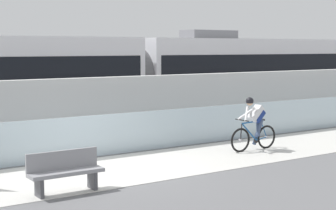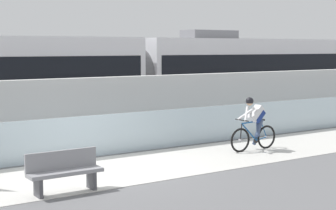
{
  "view_description": "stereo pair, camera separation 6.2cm",
  "coord_description": "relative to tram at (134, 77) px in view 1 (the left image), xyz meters",
  "views": [
    {
      "loc": [
        -6.1,
        -11.77,
        3.07
      ],
      "look_at": [
        3.39,
        2.35,
        1.25
      ],
      "focal_mm": 57.68,
      "sensor_mm": 36.0,
      "label": 1
    },
    {
      "loc": [
        -6.05,
        -11.8,
        3.07
      ],
      "look_at": [
        3.39,
        2.35,
        1.25
      ],
      "focal_mm": 57.68,
      "sensor_mm": 36.0,
      "label": 2
    }
  ],
  "objects": [
    {
      "name": "tram_rail_far",
      "position": [
        -4.78,
        0.72,
        -1.89
      ],
      "size": [
        32.0,
        0.08,
        0.01
      ],
      "primitive_type": "cube",
      "color": "#595654",
      "rests_on": "ground"
    },
    {
      "name": "cyclist_on_bike",
      "position": [
        0.13,
        -6.85,
        -1.11
      ],
      "size": [
        1.77,
        0.58,
        1.61
      ],
      "color": "black",
      "rests_on": "ground"
    },
    {
      "name": "bench",
      "position": [
        -6.45,
        -8.14,
        -1.41
      ],
      "size": [
        1.6,
        0.45,
        0.89
      ],
      "color": "gray",
      "rests_on": "ground"
    },
    {
      "name": "glass_parapet",
      "position": [
        -4.78,
        -5.0,
        -1.31
      ],
      "size": [
        32.0,
        0.05,
        1.17
      ],
      "primitive_type": "cube",
      "color": "silver",
      "rests_on": "ground"
    },
    {
      "name": "tram",
      "position": [
        0.0,
        0.0,
        0.0
      ],
      "size": [
        22.56,
        2.54,
        3.81
      ],
      "color": "silver",
      "rests_on": "ground"
    },
    {
      "name": "bike_path_deck",
      "position": [
        -4.78,
        -6.85,
        -1.89
      ],
      "size": [
        32.0,
        3.2,
        0.01
      ],
      "primitive_type": "cube",
      "color": "silver",
      "rests_on": "ground"
    },
    {
      "name": "tram_rail_near",
      "position": [
        -4.78,
        -0.72,
        -1.89
      ],
      "size": [
        32.0,
        0.08,
        0.01
      ],
      "primitive_type": "cube",
      "color": "#595654",
      "rests_on": "ground"
    },
    {
      "name": "ground_plane",
      "position": [
        -4.78,
        -6.85,
        -1.89
      ],
      "size": [
        200.0,
        200.0,
        0.0
      ],
      "primitive_type": "plane",
      "color": "slate"
    },
    {
      "name": "concrete_barrier_wall",
      "position": [
        -4.78,
        -3.2,
        -0.83
      ],
      "size": [
        32.0,
        0.36,
        2.13
      ],
      "primitive_type": "cube",
      "color": "silver",
      "rests_on": "ground"
    }
  ]
}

